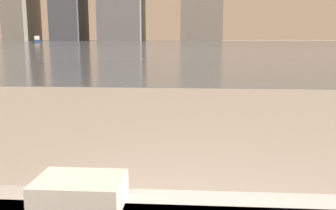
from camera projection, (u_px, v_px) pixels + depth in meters
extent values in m
cube|color=silver|center=(80.00, 199.00, 1.01)|extent=(0.23, 0.17, 0.04)
cube|color=silver|center=(80.00, 185.00, 1.00)|extent=(0.23, 0.17, 0.04)
cube|color=slate|center=(194.00, 44.00, 61.14)|extent=(180.00, 110.00, 0.01)
cube|color=navy|center=(37.00, 41.00, 70.71)|extent=(2.62, 3.58, 0.60)
cube|color=silver|center=(37.00, 38.00, 70.59)|extent=(1.35, 1.53, 0.68)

